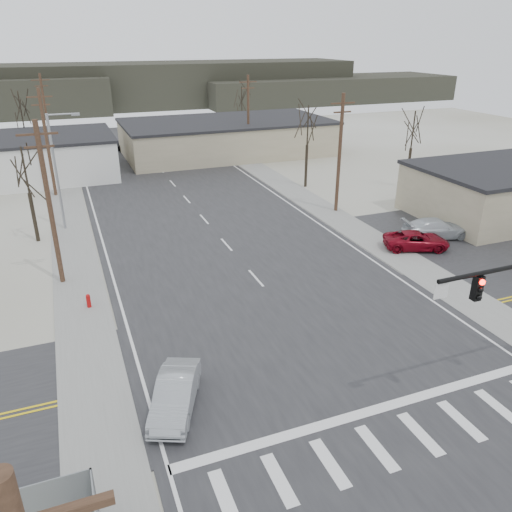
{
  "coord_description": "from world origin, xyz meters",
  "views": [
    {
      "loc": [
        -10.39,
        -18.56,
        14.19
      ],
      "look_at": [
        -0.83,
        5.87,
        2.6
      ],
      "focal_mm": 35.0,
      "sensor_mm": 36.0,
      "label": 1
    }
  ],
  "objects_px": {
    "sedan_crossing": "(175,394)",
    "car_far_b": "(113,145)",
    "fire_hydrant": "(89,301)",
    "car_far_a": "(196,148)",
    "car_parked_red": "(416,240)",
    "car_parked_silver": "(436,228)"
  },
  "relations": [
    {
      "from": "sedan_crossing",
      "to": "car_far_b",
      "type": "distance_m",
      "value": 54.0
    },
    {
      "from": "fire_hydrant",
      "to": "car_far_b",
      "type": "xyz_separation_m",
      "value": [
        6.47,
        43.77,
        0.24
      ]
    },
    {
      "from": "car_far_a",
      "to": "fire_hydrant",
      "type": "bearing_deg",
      "value": 72.1
    },
    {
      "from": "car_far_b",
      "to": "car_parked_red",
      "type": "relative_size",
      "value": 0.81
    },
    {
      "from": "sedan_crossing",
      "to": "car_parked_red",
      "type": "xyz_separation_m",
      "value": [
        20.05,
        10.38,
        -0.08
      ]
    },
    {
      "from": "fire_hydrant",
      "to": "car_parked_red",
      "type": "bearing_deg",
      "value": 0.71
    },
    {
      "from": "car_far_a",
      "to": "car_parked_red",
      "type": "bearing_deg",
      "value": 106.22
    },
    {
      "from": "sedan_crossing",
      "to": "car_far_a",
      "type": "xyz_separation_m",
      "value": [
        13.43,
        46.7,
        0.1
      ]
    },
    {
      "from": "car_far_b",
      "to": "car_parked_red",
      "type": "distance_m",
      "value": 46.44
    },
    {
      "from": "car_far_a",
      "to": "car_far_b",
      "type": "bearing_deg",
      "value": -30.72
    },
    {
      "from": "car_parked_red",
      "to": "car_far_a",
      "type": "bearing_deg",
      "value": 31.39
    },
    {
      "from": "sedan_crossing",
      "to": "car_far_b",
      "type": "bearing_deg",
      "value": 109.57
    },
    {
      "from": "car_parked_red",
      "to": "sedan_crossing",
      "type": "bearing_deg",
      "value": 138.42
    },
    {
      "from": "sedan_crossing",
      "to": "car_far_a",
      "type": "relative_size",
      "value": 0.78
    },
    {
      "from": "sedan_crossing",
      "to": "car_parked_silver",
      "type": "relative_size",
      "value": 0.85
    },
    {
      "from": "sedan_crossing",
      "to": "car_far_b",
      "type": "relative_size",
      "value": 1.15
    },
    {
      "from": "fire_hydrant",
      "to": "sedan_crossing",
      "type": "xyz_separation_m",
      "value": [
        2.7,
        -10.1,
        0.31
      ]
    },
    {
      "from": "sedan_crossing",
      "to": "car_parked_red",
      "type": "distance_m",
      "value": 22.58
    },
    {
      "from": "car_far_b",
      "to": "car_parked_silver",
      "type": "xyz_separation_m",
      "value": [
        19.09,
        -42.21,
        0.08
      ]
    },
    {
      "from": "fire_hydrant",
      "to": "car_parked_red",
      "type": "height_order",
      "value": "car_parked_red"
    },
    {
      "from": "car_parked_silver",
      "to": "car_parked_red",
      "type": "bearing_deg",
      "value": 126.89
    },
    {
      "from": "car_far_a",
      "to": "car_parked_red",
      "type": "height_order",
      "value": "car_far_a"
    }
  ]
}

